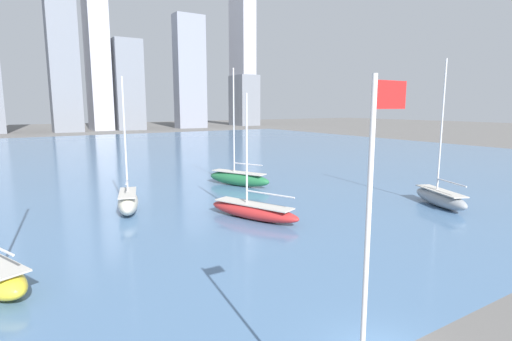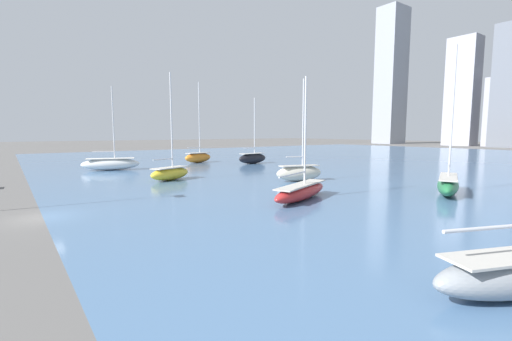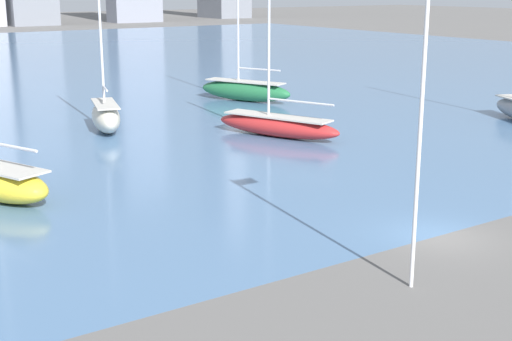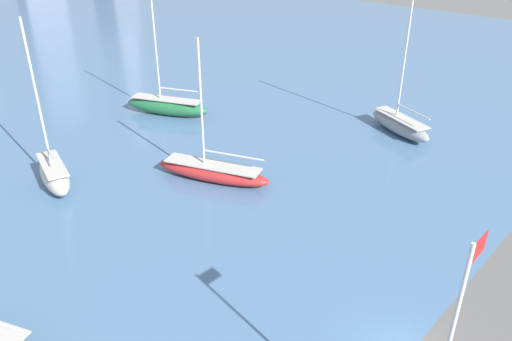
{
  "view_description": "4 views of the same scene",
  "coord_description": "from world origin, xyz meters",
  "views": [
    {
      "loc": [
        -12.29,
        -9.7,
        10.02
      ],
      "look_at": [
        5.12,
        17.71,
        4.79
      ],
      "focal_mm": 28.0,
      "sensor_mm": 36.0,
      "label": 1
    },
    {
      "loc": [
        28.7,
        -1.78,
        6.14
      ],
      "look_at": [
        2.55,
        17.27,
        2.53
      ],
      "focal_mm": 24.0,
      "sensor_mm": 36.0,
      "label": 2
    },
    {
      "loc": [
        -21.61,
        -18.61,
        9.97
      ],
      "look_at": [
        -3.45,
        8.2,
        1.51
      ],
      "focal_mm": 50.0,
      "sensor_mm": 36.0,
      "label": 3
    },
    {
      "loc": [
        -17.03,
        -6.16,
        19.02
      ],
      "look_at": [
        2.63,
        11.94,
        5.01
      ],
      "focal_mm": 35.0,
      "sensor_mm": 36.0,
      "label": 4
    }
  ],
  "objects": [
    {
      "name": "sailboat_yellow",
      "position": [
        -13.37,
        15.1,
        0.98
      ],
      "size": [
        4.36,
        6.56,
        13.72
      ],
      "rotation": [
        0.0,
        0.0,
        0.38
      ],
      "color": "yellow",
      "rests_on": "harbor_water"
    },
    {
      "name": "flag_pole",
      "position": [
        -4.55,
        -2.95,
        5.89
      ],
      "size": [
        1.24,
        0.14,
        10.81
      ],
      "color": "silver",
      "rests_on": "ground_plane"
    },
    {
      "name": "ground_plane",
      "position": [
        0.0,
        0.0,
        0.0
      ],
      "size": [
        500.0,
        500.0,
        0.0
      ],
      "primitive_type": "plane",
      "color": "#605E5B"
    },
    {
      "name": "sailboat_cream",
      "position": [
        -2.79,
        27.92,
        1.13
      ],
      "size": [
        3.52,
        6.44,
        12.74
      ],
      "rotation": [
        0.0,
        0.0,
        -0.29
      ],
      "color": "beige",
      "rests_on": "harbor_water"
    },
    {
      "name": "sailboat_red",
      "position": [
        6.13,
        19.78,
        0.81
      ],
      "size": [
        5.34,
        9.55,
        11.17
      ],
      "rotation": [
        0.0,
        0.0,
        0.38
      ],
      "color": "#B72828",
      "rests_on": "harbor_water"
    },
    {
      "name": "sailboat_green",
      "position": [
        12.66,
        33.73,
        1.02
      ],
      "size": [
        5.47,
        9.1,
        14.7
      ],
      "rotation": [
        0.0,
        0.0,
        0.42
      ],
      "color": "#236B3D",
      "rests_on": "harbor_water"
    }
  ]
}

